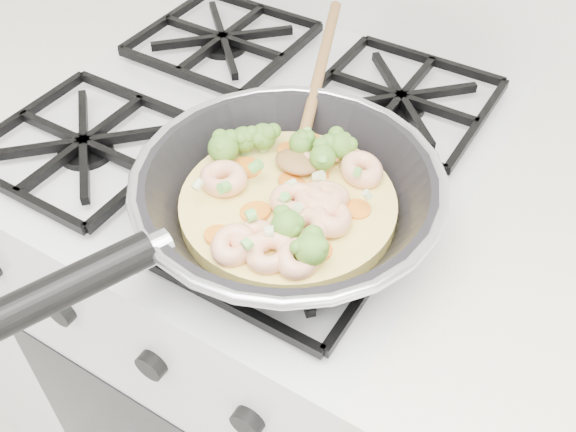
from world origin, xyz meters
The scene contains 2 objects.
stove centered at (0.00, 1.70, 0.46)m, with size 0.60×0.60×0.92m.
skillet centered at (0.14, 1.56, 0.96)m, with size 0.33×0.64×0.10m.
Camera 1 is at (0.41, 1.14, 1.43)m, focal length 40.35 mm.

